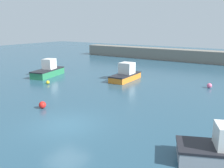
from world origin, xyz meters
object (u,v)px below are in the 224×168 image
motorboat_grey_hull (48,71)px  mooring_buoy_orange (130,71)px  motorboat_with_cabin (126,74)px  mooring_buoy_yellow (48,82)px  mooring_buoy_pink (209,86)px  mooring_buoy_red (42,105)px

motorboat_grey_hull → mooring_buoy_orange: 10.57m
motorboat_with_cabin → mooring_buoy_yellow: 8.68m
mooring_buoy_pink → mooring_buoy_yellow: bearing=-152.4°
mooring_buoy_yellow → mooring_buoy_orange: bearing=69.7°
motorboat_with_cabin → mooring_buoy_yellow: (-5.94, -6.32, -0.50)m
mooring_buoy_pink → mooring_buoy_yellow: size_ratio=1.32×
motorboat_grey_hull → motorboat_with_cabin: 9.71m
motorboat_grey_hull → mooring_buoy_yellow: motorboat_grey_hull is taller
motorboat_with_cabin → mooring_buoy_red: 12.09m
mooring_buoy_pink → mooring_buoy_red: 16.26m
mooring_buoy_red → mooring_buoy_yellow: 8.12m
motorboat_with_cabin → mooring_buoy_yellow: size_ratio=12.79×
motorboat_with_cabin → mooring_buoy_orange: motorboat_with_cabin is taller
motorboat_with_cabin → mooring_buoy_orange: size_ratio=10.32×
mooring_buoy_red → mooring_buoy_pink: bearing=56.1°
mooring_buoy_pink → mooring_buoy_yellow: mooring_buoy_pink is taller
mooring_buoy_pink → mooring_buoy_orange: (-10.81, 3.03, -0.02)m
mooring_buoy_yellow → mooring_buoy_red: bearing=-45.2°
mooring_buoy_red → motorboat_with_cabin: bearing=89.0°
motorboat_grey_hull → mooring_buoy_pink: motorboat_grey_hull is taller
motorboat_with_cabin → mooring_buoy_orange: (-1.95, 4.44, -0.45)m
motorboat_grey_hull → motorboat_with_cabin: motorboat_grey_hull is taller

